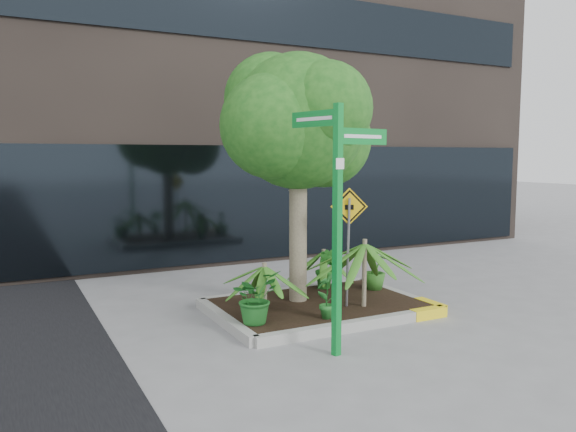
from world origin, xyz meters
name	(u,v)px	position (x,y,z in m)	size (l,w,h in m)	color
ground	(317,318)	(0.00, 0.00, 0.00)	(80.00, 80.00, 0.00)	gray
planter	(321,305)	(0.23, 0.27, 0.10)	(3.35, 2.36, 0.15)	#9E9E99
tree	(298,122)	(-0.03, 0.58, 3.00)	(2.74, 2.43, 4.11)	gray
palm_front	(365,243)	(0.71, -0.22, 1.13)	(1.18, 1.18, 1.31)	gray
palm_left	(265,266)	(-0.79, 0.20, 0.84)	(0.84, 0.84, 0.93)	gray
palm_back	(324,252)	(0.80, 1.16, 0.78)	(0.77, 0.77, 0.85)	gray
shrub_a	(255,297)	(-1.15, -0.26, 0.52)	(0.66, 0.66, 0.73)	#1C6321
shrub_b	(374,269)	(1.51, 0.63, 0.51)	(0.40, 0.40, 0.72)	#2B671F
shrub_c	(327,295)	(-0.14, -0.52, 0.50)	(0.36, 0.36, 0.69)	#226E26
shrub_d	(326,268)	(0.79, 1.04, 0.51)	(0.40, 0.40, 0.72)	#206B1F
street_sign_post	(338,201)	(-0.55, -1.43, 1.92)	(1.02, 0.90, 3.10)	#0C8A2F
cattle_sign	(349,227)	(0.44, -0.18, 1.40)	(0.53, 0.24, 1.84)	slate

